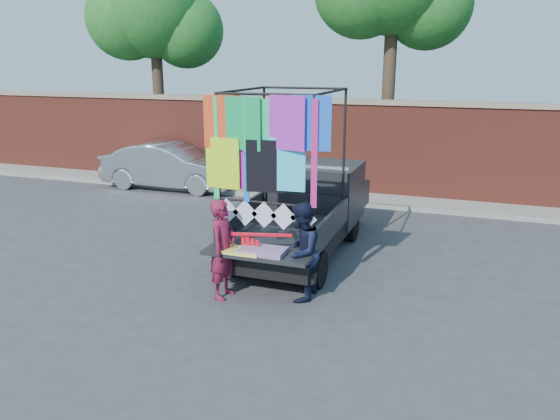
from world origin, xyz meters
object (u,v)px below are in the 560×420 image
(pickup_truck, at_px, (310,207))
(sedan, at_px, (171,166))
(man, at_px, (301,252))
(woman, at_px, (223,249))

(pickup_truck, xyz_separation_m, sedan, (-5.25, 3.52, -0.13))
(sedan, height_order, man, man)
(woman, height_order, man, woman)
(sedan, xyz_separation_m, man, (5.87, -6.03, 0.11))
(pickup_truck, height_order, woman, pickup_truck)
(sedan, bearing_deg, pickup_truck, -124.63)
(sedan, relative_size, woman, 2.56)
(pickup_truck, relative_size, sedan, 1.24)
(sedan, height_order, woman, woman)
(woman, bearing_deg, sedan, 38.22)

